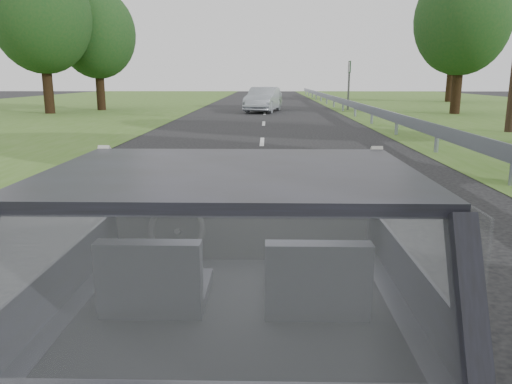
{
  "coord_description": "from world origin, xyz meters",
  "views": [
    {
      "loc": [
        0.16,
        -2.61,
        1.84
      ],
      "look_at": [
        0.09,
        0.58,
        1.11
      ],
      "focal_mm": 35.0,
      "sensor_mm": 36.0,
      "label": 1
    }
  ],
  "objects_px": {
    "other_car": "(263,100)",
    "highway_sign": "(349,86)",
    "cat": "(263,192)",
    "subject_car": "(238,282)"
  },
  "relations": [
    {
      "from": "cat",
      "to": "other_car",
      "type": "xyz_separation_m",
      "value": [
        -0.21,
        24.75,
        -0.42
      ]
    },
    {
      "from": "subject_car",
      "to": "cat",
      "type": "height_order",
      "value": "subject_car"
    },
    {
      "from": "subject_car",
      "to": "highway_sign",
      "type": "distance_m",
      "value": 27.51
    },
    {
      "from": "cat",
      "to": "subject_car",
      "type": "bearing_deg",
      "value": -109.42
    },
    {
      "from": "other_car",
      "to": "highway_sign",
      "type": "distance_m",
      "value": 5.26
    },
    {
      "from": "cat",
      "to": "highway_sign",
      "type": "distance_m",
      "value": 26.84
    },
    {
      "from": "subject_car",
      "to": "highway_sign",
      "type": "xyz_separation_m",
      "value": [
        4.86,
        27.07,
        0.67
      ]
    },
    {
      "from": "other_car",
      "to": "cat",
      "type": "bearing_deg",
      "value": -78.78
    },
    {
      "from": "other_car",
      "to": "highway_sign",
      "type": "height_order",
      "value": "highway_sign"
    },
    {
      "from": "cat",
      "to": "other_car",
      "type": "relative_size",
      "value": 0.15
    }
  ]
}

